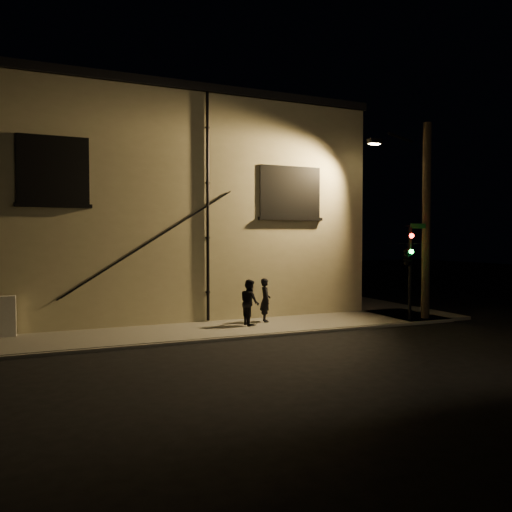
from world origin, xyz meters
name	(u,v)px	position (x,y,z in m)	size (l,w,h in m)	color
ground	(288,335)	(0.00, 0.00, 0.00)	(90.00, 90.00, 0.00)	black
sidewalk	(267,313)	(1.22, 4.39, 0.06)	(21.00, 16.00, 0.12)	#64625A
building	(144,212)	(-3.00, 8.99, 4.40)	(16.20, 12.23, 8.80)	#C4B98C
pedestrian_a	(265,300)	(0.12, 2.05, 0.92)	(0.58, 0.38, 1.59)	black
pedestrian_b	(250,302)	(-0.67, 1.63, 0.93)	(0.78, 0.61, 1.61)	black
traffic_signal	(408,255)	(5.05, 0.19, 2.55)	(1.25, 2.12, 3.61)	black
streetlamp_pole	(424,217)	(6.01, 0.47, 3.98)	(2.03, 1.40, 7.55)	black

